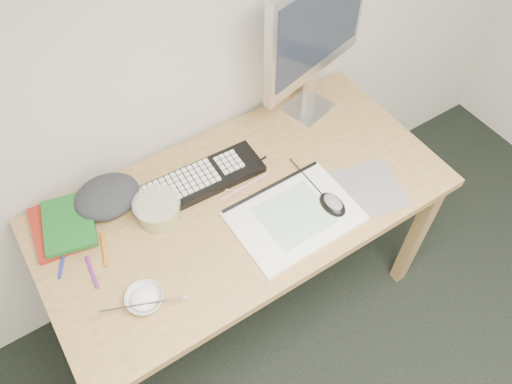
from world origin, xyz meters
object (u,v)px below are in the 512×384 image
rice_bowl (145,299)px  desk (244,213)px  monitor (317,29)px  keyboard (198,181)px  sketchpad (294,216)px

rice_bowl → desk: bearing=19.7°
desk → rice_bowl: (-0.44, -0.16, 0.10)m
desk → rice_bowl: 0.48m
monitor → desk: bearing=-166.3°
keyboard → monitor: 0.66m
desk → keyboard: bearing=124.0°
sketchpad → rice_bowl: 0.55m
monitor → rice_bowl: 1.04m
sketchpad → rice_bowl: size_ratio=3.60×
keyboard → desk: bearing=-54.0°
keyboard → rice_bowl: rice_bowl is taller
desk → keyboard: size_ratio=2.99×
sketchpad → monitor: 0.64m
sketchpad → rice_bowl: rice_bowl is taller
sketchpad → desk: bearing=123.8°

